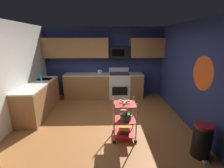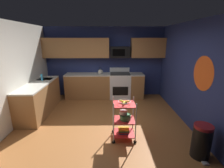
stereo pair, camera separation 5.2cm
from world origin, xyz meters
name	(u,v)px [view 1 (the left image)]	position (x,y,z in m)	size (l,w,h in m)	color
floor	(103,126)	(0.00, 0.00, -0.02)	(4.40, 4.80, 0.04)	#995B2D
wall_back	(104,62)	(0.00, 2.43, 1.30)	(4.52, 0.06, 2.60)	navy
wall_left	(7,77)	(-2.23, 0.00, 1.30)	(0.06, 4.80, 2.60)	silver
wall_right	(194,76)	(2.23, 0.00, 1.30)	(0.06, 4.80, 2.60)	navy
wall_flower_decal	(203,73)	(2.20, -0.38, 1.45)	(0.76, 0.76, 0.00)	#E5591E
counter_run	(81,90)	(-0.79, 1.57, 0.46)	(3.64, 2.59, 0.92)	#9E6B3D
oven_range	(119,85)	(0.58, 2.10, 0.48)	(0.76, 0.65, 1.10)	white
upper_cabinets	(100,48)	(-0.13, 2.23, 1.85)	(4.40, 0.33, 0.70)	#9E6B3D
microwave	(119,52)	(0.58, 2.21, 1.70)	(0.70, 0.39, 0.40)	black
rolling_cart	(124,120)	(0.50, -0.55, 0.45)	(0.53, 0.43, 0.91)	silver
fruit_bowl	(125,102)	(0.50, -0.55, 0.88)	(0.27, 0.27, 0.07)	silver
mixing_bowl_large	(126,117)	(0.53, -0.55, 0.52)	(0.25, 0.25, 0.11)	#387F4C
mixing_bowl_small	(124,112)	(0.49, -0.52, 0.62)	(0.18, 0.18, 0.08)	silver
book_stack	(124,130)	(0.50, -0.55, 0.19)	(0.24, 0.18, 0.11)	#1E4C8C
kettle	(100,72)	(-0.15, 2.10, 1.00)	(0.21, 0.18, 0.26)	beige
dish_soap_bottle	(41,78)	(-1.91, 1.14, 1.02)	(0.06, 0.06, 0.20)	#2D8CBF
trash_can	(202,140)	(1.90, -1.17, 0.33)	(0.34, 0.42, 0.66)	black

